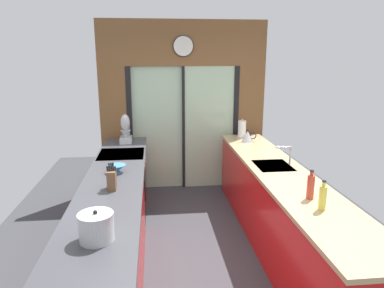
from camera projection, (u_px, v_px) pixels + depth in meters
ground_plane at (196, 240)px, 4.31m from camera, size 5.04×7.60×0.02m
back_wall_unit at (183, 96)px, 5.67m from camera, size 2.64×0.12×2.70m
left_counter_run at (114, 225)px, 3.65m from camera, size 0.62×3.80×0.92m
right_counter_run at (280, 211)px, 4.00m from camera, size 0.62×3.80×0.92m
sink_faucet at (287, 152)px, 4.11m from camera, size 0.19×0.02×0.23m
oven_range at (123, 187)px, 4.73m from camera, size 0.60×0.60×0.92m
mixing_bowl at (117, 168)px, 3.86m from camera, size 0.20×0.20×0.09m
knife_block at (112, 179)px, 3.37m from camera, size 0.09×0.14×0.27m
stand_mixer at (126, 132)px, 5.18m from camera, size 0.17×0.27×0.42m
stock_pot at (96, 227)px, 2.44m from camera, size 0.25×0.25×0.22m
kettle at (247, 136)px, 5.23m from camera, size 0.25×0.17×0.19m
soap_bottle_near at (323, 197)px, 2.92m from camera, size 0.06×0.06×0.26m
soap_bottle_far at (311, 187)px, 3.14m from camera, size 0.07×0.07×0.27m
paper_towel_roll at (242, 129)px, 5.54m from camera, size 0.14×0.14×0.28m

